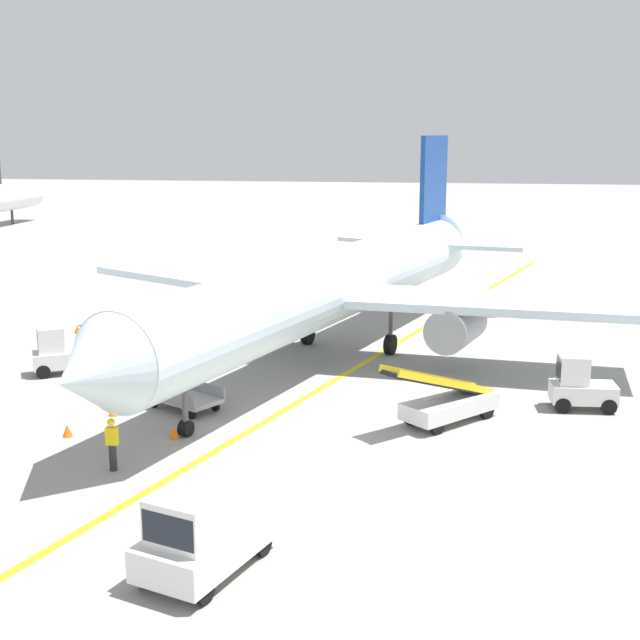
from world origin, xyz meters
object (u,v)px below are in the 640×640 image
airliner (335,284)px  safety_cone_nose_right (67,430)px  belt_loader_forward_hold (447,402)px  safety_cone_tail_area (104,337)px  safety_cone_nose_left (174,432)px  safety_cone_wingtip_right (113,410)px  baggage_cart_loaded (184,397)px  ground_crew_marshaller (112,443)px  baggage_tug_by_cargo_door (58,353)px  safety_cone_wingtip_left (78,329)px  pushback_tug (200,535)px  baggage_tug_near_wing (580,385)px

airliner → safety_cone_nose_right: 14.75m
belt_loader_forward_hold → safety_cone_tail_area: bearing=150.8°
safety_cone_nose_left → safety_cone_wingtip_right: bearing=147.2°
baggage_cart_loaded → ground_crew_marshaller: 6.14m
safety_cone_nose_right → safety_cone_tail_area: bearing=107.7°
baggage_cart_loaded → safety_cone_tail_area: size_ratio=8.30×
airliner → safety_cone_nose_right: size_ratio=78.49×
baggage_tug_by_cargo_door → safety_cone_tail_area: size_ratio=6.20×
baggage_tug_by_cargo_door → ground_crew_marshaller: bearing=-56.5°
safety_cone_nose_right → ground_crew_marshaller: bearing=-43.6°
baggage_tug_by_cargo_door → safety_cone_wingtip_left: (-2.50, 7.36, -0.71)m
ground_crew_marshaller → belt_loader_forward_hold: bearing=31.2°
pushback_tug → safety_cone_tail_area: pushback_tug is taller
baggage_tug_by_cargo_door → baggage_tug_near_wing: bearing=-3.8°
airliner → baggage_cart_loaded: bearing=-117.7°
belt_loader_forward_hold → safety_cone_wingtip_right: belt_loader_forward_hold is taller
safety_cone_wingtip_left → baggage_tug_by_cargo_door: bearing=-71.2°
safety_cone_nose_left → safety_cone_wingtip_left: bearing=125.1°
baggage_tug_by_cargo_door → safety_cone_nose_left: baggage_tug_by_cargo_door is taller
airliner → baggage_tug_near_wing: (10.25, -6.30, -2.49)m
ground_crew_marshaller → safety_cone_nose_left: size_ratio=3.86×
baggage_cart_loaded → safety_cone_nose_left: size_ratio=8.30×
ground_crew_marshaller → safety_cone_tail_area: bearing=113.8°
baggage_cart_loaded → safety_cone_nose_left: bearing=-78.4°
baggage_tug_near_wing → belt_loader_forward_hold: size_ratio=0.54×
baggage_cart_loaded → baggage_tug_by_cargo_door: bearing=150.9°
baggage_cart_loaded → safety_cone_wingtip_left: (-9.42, 11.21, -0.25)m
safety_cone_wingtip_left → safety_cone_wingtip_right: bearing=-60.3°
airliner → belt_loader_forward_hold: airliner is taller
safety_cone_tail_area → safety_cone_wingtip_left: bearing=144.5°
safety_cone_nose_right → pushback_tug: bearing=-48.7°
baggage_tug_near_wing → safety_cone_tail_area: bearing=161.8°
safety_cone_nose_left → safety_cone_tail_area: bearing=121.8°
safety_cone_wingtip_left → safety_cone_wingtip_right: size_ratio=1.00×
ground_crew_marshaller → safety_cone_wingtip_left: size_ratio=3.86×
baggage_tug_near_wing → safety_cone_wingtip_left: baggage_tug_near_wing is taller
baggage_tug_near_wing → safety_cone_nose_right: size_ratio=5.63×
airliner → safety_cone_tail_area: airliner is taller
baggage_tug_by_cargo_door → belt_loader_forward_hold: 17.22m
safety_cone_wingtip_left → safety_cone_tail_area: (2.12, -1.51, 0.00)m
baggage_tug_by_cargo_door → safety_cone_wingtip_left: size_ratio=6.20×
airliner → baggage_tug_near_wing: size_ratio=13.94×
airliner → safety_cone_wingtip_right: 12.47m
safety_cone_wingtip_right → baggage_cart_loaded: bearing=25.3°
safety_cone_nose_left → belt_loader_forward_hold: bearing=18.9°
baggage_cart_loaded → safety_cone_wingtip_left: baggage_cart_loaded is taller
baggage_tug_near_wing → safety_cone_nose_left: (-14.18, -5.49, -0.71)m
airliner → ground_crew_marshaller: airliner is taller
baggage_tug_near_wing → ground_crew_marshaller: size_ratio=1.46×
belt_loader_forward_hold → safety_cone_tail_area: size_ratio=10.38×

